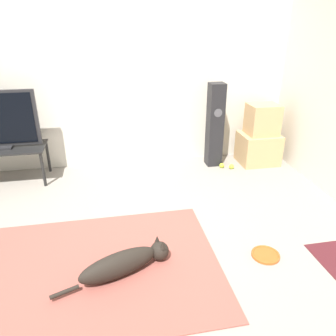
{
  "coord_description": "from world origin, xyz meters",
  "views": [
    {
      "loc": [
        0.09,
        -2.3,
        1.86
      ],
      "look_at": [
        0.67,
        0.77,
        0.45
      ],
      "focal_mm": 35.0,
      "sensor_mm": 36.0,
      "label": 1
    }
  ],
  "objects_px": {
    "tennis_ball_by_boxes": "(231,167)",
    "tennis_ball_near_speaker": "(222,165)",
    "cardboard_box_upper": "(263,119)",
    "floor_speaker": "(215,125)",
    "dog": "(125,262)",
    "cardboard_box_lower": "(258,148)",
    "frisbee": "(266,255)"
  },
  "relations": [
    {
      "from": "floor_speaker",
      "to": "tennis_ball_by_boxes",
      "type": "distance_m",
      "value": 0.61
    },
    {
      "from": "tennis_ball_by_boxes",
      "to": "cardboard_box_upper",
      "type": "bearing_deg",
      "value": 18.44
    },
    {
      "from": "cardboard_box_lower",
      "to": "tennis_ball_by_boxes",
      "type": "bearing_deg",
      "value": -161.02
    },
    {
      "from": "cardboard_box_upper",
      "to": "tennis_ball_near_speaker",
      "type": "bearing_deg",
      "value": -170.93
    },
    {
      "from": "tennis_ball_by_boxes",
      "to": "tennis_ball_near_speaker",
      "type": "bearing_deg",
      "value": 153.61
    },
    {
      "from": "cardboard_box_lower",
      "to": "floor_speaker",
      "type": "height_order",
      "value": "floor_speaker"
    },
    {
      "from": "cardboard_box_lower",
      "to": "floor_speaker",
      "type": "xyz_separation_m",
      "value": [
        -0.64,
        0.06,
        0.35
      ]
    },
    {
      "from": "dog",
      "to": "frisbee",
      "type": "relative_size",
      "value": 3.83
    },
    {
      "from": "frisbee",
      "to": "cardboard_box_lower",
      "type": "xyz_separation_m",
      "value": [
        0.81,
        1.95,
        0.2
      ]
    },
    {
      "from": "dog",
      "to": "tennis_ball_near_speaker",
      "type": "bearing_deg",
      "value": 51.75
    },
    {
      "from": "cardboard_box_upper",
      "to": "tennis_ball_by_boxes",
      "type": "relative_size",
      "value": 6.29
    },
    {
      "from": "dog",
      "to": "tennis_ball_by_boxes",
      "type": "relative_size",
      "value": 14.14
    },
    {
      "from": "cardboard_box_upper",
      "to": "floor_speaker",
      "type": "relative_size",
      "value": 0.37
    },
    {
      "from": "cardboard_box_upper",
      "to": "tennis_ball_by_boxes",
      "type": "bearing_deg",
      "value": -161.56
    },
    {
      "from": "dog",
      "to": "floor_speaker",
      "type": "xyz_separation_m",
      "value": [
        1.37,
        2.0,
        0.46
      ]
    },
    {
      "from": "floor_speaker",
      "to": "tennis_ball_near_speaker",
      "type": "distance_m",
      "value": 0.56
    },
    {
      "from": "cardboard_box_lower",
      "to": "floor_speaker",
      "type": "bearing_deg",
      "value": 174.61
    },
    {
      "from": "dog",
      "to": "cardboard_box_lower",
      "type": "height_order",
      "value": "cardboard_box_lower"
    },
    {
      "from": "cardboard_box_upper",
      "to": "floor_speaker",
      "type": "distance_m",
      "value": 0.66
    },
    {
      "from": "cardboard_box_upper",
      "to": "tennis_ball_near_speaker",
      "type": "height_order",
      "value": "cardboard_box_upper"
    },
    {
      "from": "dog",
      "to": "tennis_ball_near_speaker",
      "type": "height_order",
      "value": "dog"
    },
    {
      "from": "frisbee",
      "to": "tennis_ball_by_boxes",
      "type": "bearing_deg",
      "value": 78.3
    },
    {
      "from": "dog",
      "to": "tennis_ball_by_boxes",
      "type": "xyz_separation_m",
      "value": [
        1.58,
        1.79,
        -0.08
      ]
    },
    {
      "from": "dog",
      "to": "tennis_ball_near_speaker",
      "type": "relative_size",
      "value": 14.14
    },
    {
      "from": "cardboard_box_upper",
      "to": "tennis_ball_near_speaker",
      "type": "relative_size",
      "value": 6.29
    },
    {
      "from": "cardboard_box_lower",
      "to": "tennis_ball_near_speaker",
      "type": "bearing_deg",
      "value": -170.7
    },
    {
      "from": "tennis_ball_by_boxes",
      "to": "dog",
      "type": "bearing_deg",
      "value": -131.41
    },
    {
      "from": "dog",
      "to": "cardboard_box_lower",
      "type": "xyz_separation_m",
      "value": [
        2.02,
        1.94,
        0.1
      ]
    },
    {
      "from": "frisbee",
      "to": "tennis_ball_near_speaker",
      "type": "bearing_deg",
      "value": 82.26
    },
    {
      "from": "dog",
      "to": "tennis_ball_by_boxes",
      "type": "distance_m",
      "value": 2.38
    },
    {
      "from": "floor_speaker",
      "to": "tennis_ball_near_speaker",
      "type": "relative_size",
      "value": 17.16
    },
    {
      "from": "dog",
      "to": "cardboard_box_lower",
      "type": "relative_size",
      "value": 1.77
    }
  ]
}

